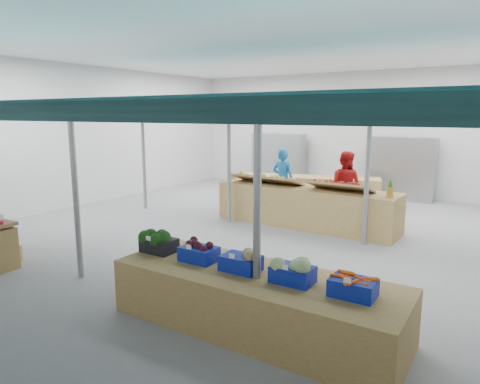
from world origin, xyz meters
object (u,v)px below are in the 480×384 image
at_px(veg_counter, 255,301).
at_px(crate_stack, 287,290).
at_px(vendor_left, 283,180).
at_px(vendor_right, 344,186).
at_px(fruit_counter, 305,207).

xyz_separation_m(veg_counter, crate_stack, (0.09, 0.75, -0.10)).
relative_size(veg_counter, vendor_left, 2.10).
distance_m(vendor_left, vendor_right, 1.80).
height_order(fruit_counter, vendor_left, vendor_left).
relative_size(crate_stack, vendor_right, 0.30).
xyz_separation_m(crate_stack, vendor_left, (-2.92, 5.49, 0.64)).
distance_m(veg_counter, fruit_counter, 5.39).
xyz_separation_m(vendor_left, vendor_right, (1.80, 0.00, 0.00)).
distance_m(fruit_counter, crate_stack, 4.72).
bearing_deg(vendor_left, fruit_counter, 138.75).
bearing_deg(vendor_right, fruit_counter, 62.65).
xyz_separation_m(fruit_counter, vendor_left, (-1.20, 1.10, 0.42)).
bearing_deg(crate_stack, vendor_left, 117.97).
height_order(veg_counter, vendor_right, vendor_right).
bearing_deg(fruit_counter, vendor_right, 62.65).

